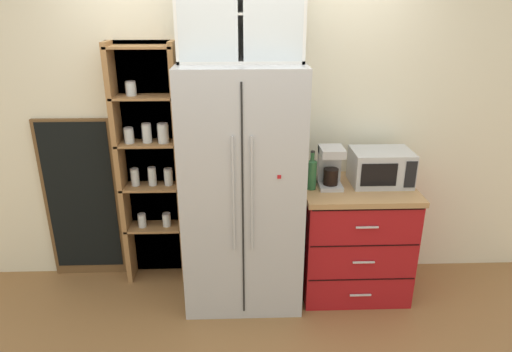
# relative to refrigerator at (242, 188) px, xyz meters

# --- Properties ---
(ground_plane) EXTENTS (10.70, 10.70, 0.00)m
(ground_plane) POSITION_rel_refrigerator_xyz_m (-0.00, -0.01, -0.90)
(ground_plane) COLOR olive
(wall_back_cream) EXTENTS (5.00, 0.10, 2.55)m
(wall_back_cream) POSITION_rel_refrigerator_xyz_m (-0.00, 0.39, 0.37)
(wall_back_cream) COLOR silver
(wall_back_cream) RESTS_ON ground
(refrigerator) EXTENTS (0.85, 0.71, 1.81)m
(refrigerator) POSITION_rel_refrigerator_xyz_m (0.00, 0.00, 0.00)
(refrigerator) COLOR #B7BABF
(refrigerator) RESTS_ON ground
(pantry_shelf_column) EXTENTS (0.53, 0.24, 1.93)m
(pantry_shelf_column) POSITION_rel_refrigerator_xyz_m (-0.71, 0.30, 0.09)
(pantry_shelf_column) COLOR brown
(pantry_shelf_column) RESTS_ON ground
(counter_cabinet) EXTENTS (0.84, 0.65, 0.89)m
(counter_cabinet) POSITION_rel_refrigerator_xyz_m (0.87, 0.03, -0.46)
(counter_cabinet) COLOR #A8161C
(counter_cabinet) RESTS_ON ground
(microwave) EXTENTS (0.44, 0.33, 0.26)m
(microwave) POSITION_rel_refrigerator_xyz_m (1.04, 0.08, 0.12)
(microwave) COLOR #B7BABF
(microwave) RESTS_ON counter_cabinet
(coffee_maker) EXTENTS (0.17, 0.20, 0.31)m
(coffee_maker) POSITION_rel_refrigerator_xyz_m (0.65, 0.04, 0.14)
(coffee_maker) COLOR #B7B7BC
(coffee_maker) RESTS_ON counter_cabinet
(mug_red) EXTENTS (0.12, 0.08, 0.08)m
(mug_red) POSITION_rel_refrigerator_xyz_m (0.87, 0.11, 0.03)
(mug_red) COLOR red
(mug_red) RESTS_ON counter_cabinet
(bottle_green) EXTENTS (0.07, 0.07, 0.29)m
(bottle_green) POSITION_rel_refrigerator_xyz_m (0.51, -0.01, 0.12)
(bottle_green) COLOR #285B33
(bottle_green) RESTS_ON counter_cabinet
(upper_cabinet) EXTENTS (0.82, 0.32, 0.61)m
(upper_cabinet) POSITION_rel_refrigerator_xyz_m (-0.00, 0.05, 1.21)
(upper_cabinet) COLOR silver
(upper_cabinet) RESTS_ON refrigerator
(chalkboard_menu) EXTENTS (0.60, 0.04, 1.35)m
(chalkboard_menu) POSITION_rel_refrigerator_xyz_m (-1.30, 0.32, -0.22)
(chalkboard_menu) COLOR brown
(chalkboard_menu) RESTS_ON ground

